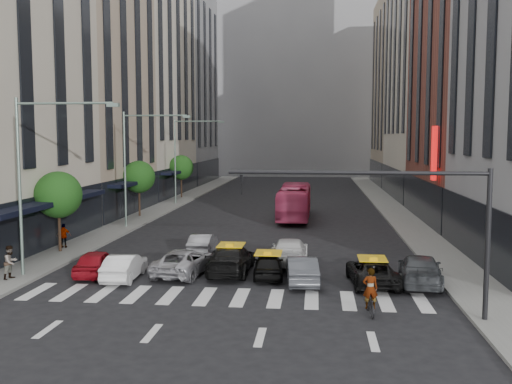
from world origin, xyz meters
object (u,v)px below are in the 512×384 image
(streetlamp_far, at_px, (184,149))
(car_red, at_px, (96,263))
(car_white_front, at_px, (125,267))
(streetlamp_near, at_px, (37,163))
(taxi_center, at_px, (269,265))
(pedestrian_near, at_px, (11,262))
(taxi_left, at_px, (231,259))
(streetlamp_mid, at_px, (136,154))
(motorcycle, at_px, (370,304))
(pedestrian_far, at_px, (64,236))
(bus, at_px, (295,202))

(streetlamp_far, relative_size, car_red, 2.28)
(car_white_front, bearing_deg, streetlamp_near, 0.19)
(streetlamp_near, relative_size, taxi_center, 2.43)
(streetlamp_near, xyz_separation_m, car_red, (2.64, 0.81, -5.23))
(pedestrian_near, bearing_deg, taxi_center, -67.33)
(taxi_left, distance_m, pedestrian_near, 11.04)
(streetlamp_far, bearing_deg, taxi_left, -72.32)
(streetlamp_mid, xyz_separation_m, streetlamp_far, (0.00, 16.00, 0.00))
(streetlamp_mid, xyz_separation_m, car_white_front, (4.38, -15.83, -5.25))
(streetlamp_mid, bearing_deg, motorcycle, -51.53)
(streetlamp_far, bearing_deg, streetlamp_mid, -90.00)
(streetlamp_mid, xyz_separation_m, pedestrian_far, (-1.97, -8.96, -4.98))
(car_red, bearing_deg, streetlamp_far, -90.04)
(taxi_left, bearing_deg, car_red, 10.72)
(bus, bearing_deg, motorcycle, 99.21)
(streetlamp_mid, height_order, pedestrian_near, streetlamp_mid)
(car_red, height_order, taxi_left, taxi_left)
(taxi_center, relative_size, motorcycle, 2.16)
(car_red, height_order, motorcycle, car_red)
(motorcycle, height_order, pedestrian_near, pedestrian_near)
(motorcycle, bearing_deg, streetlamp_mid, -56.00)
(car_red, bearing_deg, bus, -118.47)
(pedestrian_near, bearing_deg, motorcycle, -88.59)
(bus, distance_m, pedestrian_near, 26.88)
(taxi_center, relative_size, pedestrian_near, 2.21)
(bus, relative_size, pedestrian_near, 6.49)
(bus, bearing_deg, streetlamp_near, 62.25)
(taxi_left, bearing_deg, streetlamp_mid, -54.72)
(streetlamp_far, height_order, taxi_left, streetlamp_far)
(car_white_front, xyz_separation_m, bus, (7.74, 22.33, 0.86))
(taxi_left, bearing_deg, pedestrian_far, -22.67)
(streetlamp_near, xyz_separation_m, pedestrian_far, (-1.97, 7.04, -4.98))
(taxi_center, xyz_separation_m, motorcycle, (4.61, -5.69, -0.18))
(car_white_front, relative_size, motorcycle, 2.31)
(streetlamp_near, relative_size, car_white_front, 2.28)
(streetlamp_near, xyz_separation_m, streetlamp_far, (0.00, 32.00, 0.00))
(streetlamp_far, xyz_separation_m, pedestrian_far, (-1.97, -24.96, -4.98))
(streetlamp_far, height_order, motorcycle, streetlamp_far)
(taxi_center, bearing_deg, car_red, -0.56)
(pedestrian_near, bearing_deg, car_white_front, -65.96)
(taxi_center, xyz_separation_m, bus, (0.51, 21.21, 0.88))
(motorcycle, bearing_deg, streetlamp_near, -19.66)
(streetlamp_near, height_order, pedestrian_far, streetlamp_near)
(motorcycle, xyz_separation_m, pedestrian_near, (-17.30, 3.49, 0.54))
(car_red, xyz_separation_m, motorcycle, (13.57, -5.21, -0.22))
(taxi_left, relative_size, motorcycle, 3.01)
(taxi_left, bearing_deg, streetlamp_near, 12.75)
(streetlamp_mid, relative_size, taxi_left, 1.75)
(motorcycle, bearing_deg, pedestrian_far, -36.66)
(streetlamp_near, distance_m, bus, 25.93)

